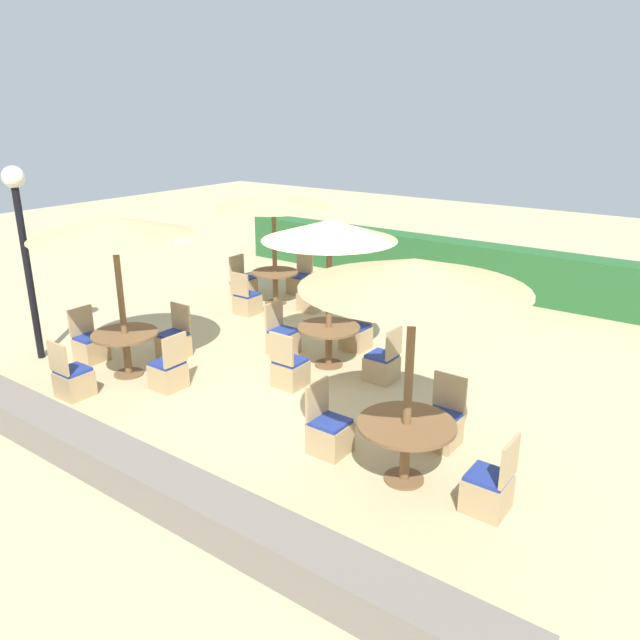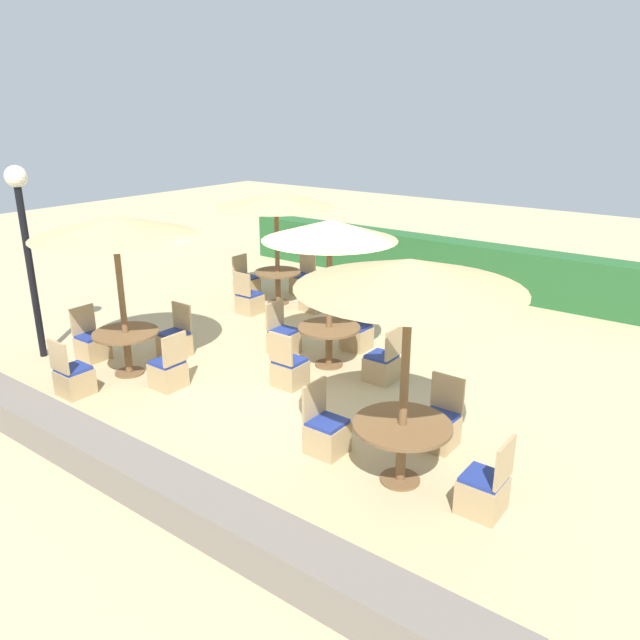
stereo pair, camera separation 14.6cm
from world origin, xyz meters
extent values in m
plane|color=#C6B284|center=(0.00, 0.00, 0.00)|extent=(40.00, 40.00, 0.00)
cube|color=#28602D|center=(0.00, 6.60, 0.58)|extent=(13.00, 0.70, 1.15)
cube|color=slate|center=(0.00, -3.43, 0.22)|extent=(10.00, 0.56, 0.44)
cylinder|color=black|center=(-4.33, -1.86, 1.50)|extent=(0.12, 0.12, 3.00)
sphere|color=silver|center=(-4.33, -1.86, 3.14)|extent=(0.36, 0.36, 0.36)
cylinder|color=brown|center=(2.72, -1.42, 1.31)|extent=(0.10, 0.10, 2.63)
cone|color=tan|center=(2.72, -1.42, 2.55)|extent=(2.50, 2.50, 0.32)
cylinder|color=brown|center=(2.72, -1.42, 0.01)|extent=(0.48, 0.48, 0.03)
cylinder|color=brown|center=(2.72, -1.42, 0.36)|extent=(0.12, 0.12, 0.72)
cylinder|color=brown|center=(2.72, -1.42, 0.74)|extent=(1.16, 1.16, 0.04)
cube|color=tan|center=(1.64, -1.42, 0.20)|extent=(0.46, 0.46, 0.40)
cube|color=#233893|center=(1.64, -1.42, 0.43)|extent=(0.42, 0.42, 0.05)
cube|color=tan|center=(1.43, -1.42, 0.69)|extent=(0.04, 0.46, 0.48)
cube|color=tan|center=(2.70, -0.42, 0.20)|extent=(0.46, 0.46, 0.40)
cube|color=#233893|center=(2.70, -0.42, 0.43)|extent=(0.42, 0.42, 0.05)
cube|color=tan|center=(2.70, -0.21, 0.69)|extent=(0.46, 0.04, 0.48)
cube|color=tan|center=(3.73, -1.39, 0.20)|extent=(0.46, 0.46, 0.40)
cube|color=#233893|center=(3.73, -1.39, 0.43)|extent=(0.42, 0.42, 0.05)
cube|color=tan|center=(3.94, -1.39, 0.69)|extent=(0.04, 0.46, 0.48)
cylinder|color=brown|center=(-0.01, 0.87, 1.21)|extent=(0.10, 0.10, 2.43)
cone|color=tan|center=(-0.01, 0.87, 2.35)|extent=(2.20, 2.20, 0.32)
cylinder|color=brown|center=(-0.01, 0.87, 0.01)|extent=(0.48, 0.48, 0.03)
cylinder|color=brown|center=(-0.01, 0.87, 0.33)|extent=(0.12, 0.12, 0.66)
cylinder|color=brown|center=(-0.01, 0.87, 0.68)|extent=(1.06, 1.06, 0.04)
cube|color=tan|center=(-0.03, -0.15, 0.20)|extent=(0.46, 0.46, 0.40)
cube|color=#233893|center=(-0.03, -0.15, 0.43)|extent=(0.42, 0.42, 0.05)
cube|color=tan|center=(-0.03, -0.36, 0.69)|extent=(0.46, 0.04, 0.48)
cube|color=tan|center=(-0.07, 1.80, 0.20)|extent=(0.46, 0.46, 0.40)
cube|color=#233893|center=(-0.07, 1.80, 0.43)|extent=(0.42, 0.42, 0.05)
cube|color=tan|center=(-0.07, 2.01, 0.69)|extent=(0.46, 0.04, 0.48)
cube|color=tan|center=(-0.98, 0.83, 0.20)|extent=(0.46, 0.46, 0.40)
cube|color=#233893|center=(-0.98, 0.83, 0.43)|extent=(0.42, 0.42, 0.05)
cube|color=tan|center=(-1.19, 0.83, 0.69)|extent=(0.04, 0.46, 0.48)
cube|color=tan|center=(1.02, 0.89, 0.20)|extent=(0.46, 0.46, 0.40)
cube|color=#233893|center=(1.02, 0.89, 0.43)|extent=(0.42, 0.42, 0.05)
cube|color=tan|center=(1.23, 0.89, 0.69)|extent=(0.04, 0.46, 0.48)
cylinder|color=brown|center=(-2.46, -1.41, 1.28)|extent=(0.10, 0.10, 2.55)
cone|color=tan|center=(-2.46, -1.41, 2.47)|extent=(2.54, 2.54, 0.32)
cylinder|color=brown|center=(-2.46, -1.41, 0.01)|extent=(0.48, 0.48, 0.03)
cylinder|color=brown|center=(-2.46, -1.41, 0.35)|extent=(0.12, 0.12, 0.69)
cylinder|color=brown|center=(-2.46, -1.41, 0.71)|extent=(1.07, 1.07, 0.04)
cube|color=tan|center=(-2.47, -2.39, 0.20)|extent=(0.46, 0.46, 0.40)
cube|color=#233893|center=(-2.47, -2.39, 0.43)|extent=(0.42, 0.42, 0.05)
cube|color=tan|center=(-2.47, -2.60, 0.69)|extent=(0.46, 0.04, 0.48)
cube|color=tan|center=(-2.44, -0.45, 0.20)|extent=(0.46, 0.46, 0.40)
cube|color=#233893|center=(-2.44, -0.45, 0.43)|extent=(0.42, 0.42, 0.05)
cube|color=tan|center=(-2.44, -0.24, 0.69)|extent=(0.46, 0.04, 0.48)
cube|color=tan|center=(-3.48, -1.40, 0.20)|extent=(0.46, 0.46, 0.40)
cube|color=#233893|center=(-3.48, -1.40, 0.43)|extent=(0.42, 0.42, 0.05)
cube|color=tan|center=(-3.69, -1.40, 0.69)|extent=(0.04, 0.46, 0.48)
cube|color=tan|center=(-1.53, -1.36, 0.20)|extent=(0.46, 0.46, 0.40)
cube|color=#233893|center=(-1.53, -1.36, 0.43)|extent=(0.42, 0.42, 0.05)
cube|color=tan|center=(-1.32, -1.36, 0.69)|extent=(0.04, 0.46, 0.48)
cylinder|color=brown|center=(-3.03, 3.04, 1.20)|extent=(0.10, 0.10, 2.41)
cone|color=tan|center=(-3.03, 3.04, 2.33)|extent=(2.49, 2.49, 0.32)
cylinder|color=brown|center=(-3.03, 3.04, 0.01)|extent=(0.48, 0.48, 0.03)
cylinder|color=brown|center=(-3.03, 3.04, 0.35)|extent=(0.12, 0.12, 0.70)
cylinder|color=brown|center=(-3.03, 3.04, 0.72)|extent=(1.03, 1.03, 0.04)
cube|color=tan|center=(-3.05, 2.14, 0.20)|extent=(0.46, 0.46, 0.40)
cube|color=#233893|center=(-3.05, 2.14, 0.43)|extent=(0.42, 0.42, 0.05)
cube|color=tan|center=(-3.05, 1.93, 0.69)|extent=(0.46, 0.04, 0.48)
cube|color=tan|center=(-3.09, 3.99, 0.20)|extent=(0.46, 0.46, 0.40)
cube|color=#233893|center=(-3.09, 3.99, 0.43)|extent=(0.42, 0.42, 0.05)
cube|color=tan|center=(-3.09, 4.20, 0.69)|extent=(0.46, 0.04, 0.48)
cube|color=tan|center=(-2.08, 3.10, 0.20)|extent=(0.46, 0.46, 0.40)
cube|color=#233893|center=(-2.08, 3.10, 0.43)|extent=(0.42, 0.42, 0.05)
cube|color=tan|center=(-1.87, 3.10, 0.69)|extent=(0.04, 0.46, 0.48)
cube|color=tan|center=(-4.02, 3.07, 0.20)|extent=(0.46, 0.46, 0.40)
cube|color=#233893|center=(-4.02, 3.07, 0.43)|extent=(0.42, 0.42, 0.05)
cube|color=tan|center=(-4.23, 3.07, 0.69)|extent=(0.04, 0.46, 0.48)
camera|label=1|loc=(5.70, -7.18, 4.24)|focal=35.00mm
camera|label=2|loc=(5.82, -7.09, 4.24)|focal=35.00mm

